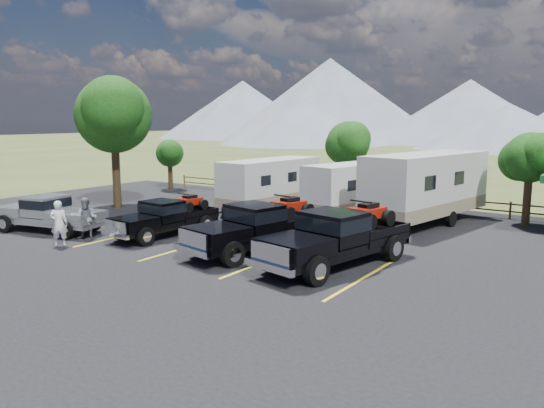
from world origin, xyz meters
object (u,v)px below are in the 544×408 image
Objects in this scene: pickup_silver at (49,213)px; rig_left at (166,217)px; tree_big_nw at (113,115)px; trailer_center at (356,189)px; rig_center at (259,226)px; person_b at (87,218)px; trailer_right at (426,187)px; rig_right at (338,236)px; person_a at (59,223)px; trailer_left at (270,184)px.

rig_left is at bearing 104.22° from pickup_silver.
tree_big_nw is 14.92m from trailer_center.
rig_center reaches higher than person_b.
tree_big_nw is 0.75× the size of trailer_right.
rig_right is 10.32m from trailer_center.
tree_big_nw is 18.41m from trailer_right.
trailer_right reaches higher than person_a.
rig_right is 11.60m from person_b.
pickup_silver is 3.33m from person_a.
tree_big_nw reaches higher than rig_right.
rig_right is (8.91, -0.10, 0.21)m from rig_left.
tree_big_nw is 1.39× the size of rig_left.
rig_center is (5.31, -0.01, 0.17)m from rig_left.
trailer_left is 0.83× the size of trailer_right.
person_b is (-11.34, -2.41, -0.16)m from rig_right.
trailer_center is 14.17m from person_b.
rig_center is 0.66× the size of trailer_right.
rig_left reaches higher than pickup_silver.
pickup_silver is at bearing 146.34° from person_b.
tree_big_nw is 9.77m from person_b.
person_a reaches higher than pickup_silver.
rig_left is 4.63m from person_a.
trailer_right is (9.00, 9.46, 1.01)m from rig_left.
rig_left is 0.54× the size of trailer_right.
trailer_center is 15.88m from pickup_silver.
person_a is at bearing -139.91° from rig_center.
person_a is (2.98, -1.47, 0.08)m from pickup_silver.
trailer_left is at bearing 141.94° from pickup_silver.
rig_right reaches higher than person_a.
trailer_left is at bearing 133.95° from rig_center.
trailer_center is (5.09, 9.47, 0.65)m from rig_left.
trailer_left is 8.98m from trailer_right.
rig_center is at bearing 91.69° from pickup_silver.
pickup_silver is (-14.24, -12.04, -1.00)m from trailer_right.
rig_center reaches higher than rig_left.
rig_center is 8.14m from person_b.
rig_center reaches higher than pickup_silver.
pickup_silver is at bearing -67.27° from person_a.
trailer_left is at bearing -141.81° from person_a.
trailer_left is 1.44× the size of pickup_silver.
trailer_right is (3.70, 9.47, 0.84)m from rig_center.
trailer_right is at bearing 17.90° from tree_big_nw.
trailer_right is 1.73× the size of pickup_silver.
person_b is (-11.44, -11.98, -0.96)m from trailer_right.
rig_center is at bearing 167.05° from person_a.
rig_right is 9.60m from trailer_right.
rig_right is 1.19× the size of pickup_silver.
rig_left is 0.82× the size of rig_center.
rig_center is 10.85m from pickup_silver.
tree_big_nw is 3.99× the size of person_a.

